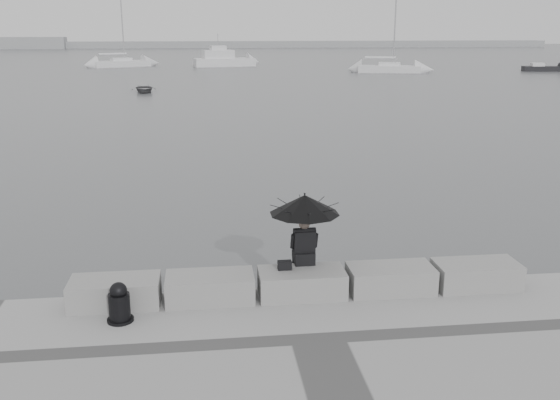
{
  "coord_description": "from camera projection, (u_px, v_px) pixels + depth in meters",
  "views": [
    {
      "loc": [
        -1.7,
        -11.07,
        5.37
      ],
      "look_at": [
        0.01,
        3.0,
        1.4
      ],
      "focal_mm": 40.0,
      "sensor_mm": 36.0,
      "label": 1
    }
  ],
  "objects": [
    {
      "name": "motor_cruiser",
      "position": [
        224.0,
        60.0,
        86.01
      ],
      "size": [
        8.68,
        4.29,
        4.5
      ],
      "rotation": [
        0.0,
        0.0,
        0.19
      ],
      "color": "silver",
      "rests_on": "ground"
    },
    {
      "name": "sailboat_left",
      "position": [
        121.0,
        63.0,
        85.11
      ],
      "size": [
        7.91,
        5.43,
        12.9
      ],
      "rotation": [
        0.0,
        0.0,
        0.44
      ],
      "color": "silver",
      "rests_on": "ground"
    },
    {
      "name": "sailboat_right",
      "position": [
        389.0,
        68.0,
        74.75
      ],
      "size": [
        7.69,
        4.24,
        12.9
      ],
      "rotation": [
        0.0,
        0.0,
        -0.27
      ],
      "color": "silver",
      "rests_on": "ground"
    },
    {
      "name": "dinghy",
      "position": [
        144.0,
        89.0,
        52.36
      ],
      "size": [
        3.36,
        1.72,
        0.55
      ],
      "primitive_type": "imported",
      "rotation": [
        0.0,
        0.0,
        0.11
      ],
      "color": "slate",
      "rests_on": "ground"
    },
    {
      "name": "stone_block_far_right",
      "position": [
        476.0,
        275.0,
        11.99
      ],
      "size": [
        1.6,
        0.8,
        0.5
      ],
      "primitive_type": "cube",
      "color": "gray",
      "rests_on": "promenade"
    },
    {
      "name": "stone_block_centre",
      "position": [
        302.0,
        283.0,
        11.6
      ],
      "size": [
        1.6,
        0.8,
        0.5
      ],
      "primitive_type": "cube",
      "color": "gray",
      "rests_on": "promenade"
    },
    {
      "name": "bag",
      "position": [
        285.0,
        265.0,
        11.57
      ],
      "size": [
        0.26,
        0.15,
        0.17
      ],
      "primitive_type": "cube",
      "color": "black",
      "rests_on": "stone_block_centre"
    },
    {
      "name": "mooring_bollard",
      "position": [
        119.0,
        305.0,
        10.56
      ],
      "size": [
        0.45,
        0.45,
        0.71
      ],
      "color": "black",
      "rests_on": "promenade"
    },
    {
      "name": "distant_landmass",
      "position": [
        177.0,
        44.0,
        158.77
      ],
      "size": [
        180.0,
        8.0,
        2.8
      ],
      "color": "gray",
      "rests_on": "ground"
    },
    {
      "name": "small_motorboat",
      "position": [
        543.0,
        69.0,
        76.89
      ],
      "size": [
        5.05,
        2.48,
        1.1
      ],
      "rotation": [
        0.0,
        0.0,
        -0.19
      ],
      "color": "black",
      "rests_on": "ground"
    },
    {
      "name": "seated_person",
      "position": [
        305.0,
        211.0,
        11.62
      ],
      "size": [
        1.33,
        1.33,
        1.39
      ],
      "rotation": [
        0.0,
        0.0,
        0.02
      ],
      "color": "black",
      "rests_on": "stone_block_centre"
    },
    {
      "name": "ground",
      "position": [
        298.0,
        310.0,
        12.23
      ],
      "size": [
        360.0,
        360.0,
        0.0
      ],
      "primitive_type": "plane",
      "color": "#4D5053",
      "rests_on": "ground"
    },
    {
      "name": "stone_block_left",
      "position": [
        210.0,
        288.0,
        11.4
      ],
      "size": [
        1.6,
        0.8,
        0.5
      ],
      "primitive_type": "cube",
      "color": "gray",
      "rests_on": "promenade"
    },
    {
      "name": "stone_block_right",
      "position": [
        390.0,
        279.0,
        11.79
      ],
      "size": [
        1.6,
        0.8,
        0.5
      ],
      "primitive_type": "cube",
      "color": "gray",
      "rests_on": "promenade"
    },
    {
      "name": "stone_block_far_left",
      "position": [
        115.0,
        292.0,
        11.2
      ],
      "size": [
        1.6,
        0.8,
        0.5
      ],
      "primitive_type": "cube",
      "color": "gray",
      "rests_on": "promenade"
    }
  ]
}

